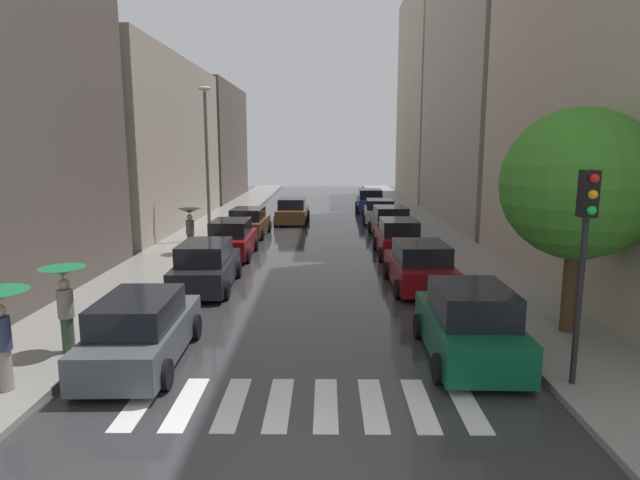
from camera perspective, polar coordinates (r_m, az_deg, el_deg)
The scene contains 24 objects.
ground_plane at distance 31.26m, azimuth -0.18°, elevation 0.91°, with size 28.00×72.00×0.04m, color #2F2F31.
sidewalk_left at distance 32.01m, azimuth -11.90°, elevation 1.07°, with size 3.00×72.00×0.15m, color gray.
sidewalk_right at distance 31.83m, azimuth 11.61°, elevation 1.04°, with size 3.00×72.00×0.15m, color gray.
crosswalk_stripes at distance 10.74m, azimuth -1.88°, elevation -17.08°, with size 6.75×2.20×0.01m.
building_left_mid at distance 34.99m, azimuth -18.72°, elevation 9.71°, with size 6.00×18.24×10.13m, color #9E9384.
building_left_far at distance 51.74m, azimuth -12.33°, elevation 10.08°, with size 6.00×14.67×10.45m, color #564C47.
building_right_mid at distance 37.18m, azimuth 18.29°, elevation 20.22°, with size 6.00×16.33×23.66m, color #9E9384.
building_right_far at distance 52.54m, azimuth 12.66°, elevation 14.78°, with size 6.00×14.68×19.07m, color #B2A38C.
parked_car_left_nearest at distance 12.95m, azimuth -18.53°, elevation -9.22°, with size 2.09×4.48×1.60m.
parked_car_left_second at distance 18.98m, azimuth -12.06°, elevation -2.78°, with size 2.09×4.54×1.66m.
parked_car_left_third at distance 24.22m, azimuth -9.42°, elevation 0.05°, with size 2.00×4.16×1.69m.
parked_car_left_fourth at distance 29.79m, azimuth -7.64°, elevation 1.83°, with size 2.19×4.27×1.56m.
parked_car_right_nearest at distance 12.90m, azimuth 15.64°, elevation -8.78°, with size 2.11×4.11×1.78m.
parked_car_right_second at distance 18.90m, azimuth 10.62°, elevation -2.83°, with size 2.21×4.18×1.64m.
parked_car_right_third at distance 24.37m, azimuth 8.36°, elevation 0.13°, with size 2.01×4.05×1.68m.
parked_car_right_fourth at distance 29.53m, azimuth 7.50°, elevation 1.86°, with size 2.18×4.10×1.67m.
parked_car_right_fifth at distance 34.94m, azimuth 6.38°, elevation 3.03°, with size 2.31×4.19×1.53m.
parked_car_right_sixth at distance 40.53m, azimuth 5.35°, elevation 4.12°, with size 2.17×4.09×1.74m.
car_midroad at distance 34.71m, azimuth -2.96°, elevation 3.10°, with size 2.12×4.72×1.63m.
pedestrian_near_tree at distance 24.56m, azimuth -13.74°, elevation 1.99°, with size 1.00×1.00×2.02m.
pedestrian_by_kerb at distance 13.65m, azimuth -25.64°, elevation -4.90°, with size 1.02×1.02×2.02m.
street_tree_right at distance 14.82m, azimuth 25.84°, elevation 5.36°, with size 3.79×3.79×5.71m.
traffic_light_right_corner at distance 11.48m, azimuth 26.49°, elevation 0.88°, with size 0.30×0.42×4.30m.
lamp_post_left at distance 27.72m, azimuth -11.99°, elevation 8.98°, with size 0.60×0.28×7.68m.
Camera 1 is at (0.44, -6.87, 4.88)m, focal length 29.98 mm.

